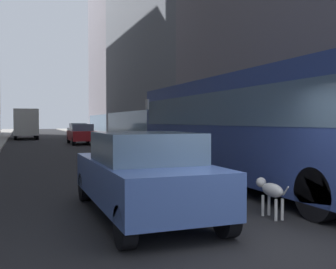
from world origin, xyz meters
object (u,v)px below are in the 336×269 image
object	(u,v)px
car_silver_sedan	(78,130)
car_red_coupe	(81,134)
car_blue_hatchback	(143,174)
transit_bus	(249,123)
dalmatian_dog	(270,190)
box_truck	(26,123)

from	to	relation	value
car_silver_sedan	car_red_coupe	bearing A→B (deg)	-96.54
car_blue_hatchback	car_silver_sedan	world-z (taller)	same
car_blue_hatchback	car_red_coupe	distance (m)	24.99
transit_bus	car_silver_sedan	size ratio (longest dim) A/B	2.84
transit_bus	car_red_coupe	distance (m)	22.30
car_blue_hatchback	car_silver_sedan	bearing A→B (deg)	84.12
car_blue_hatchback	dalmatian_dog	world-z (taller)	car_blue_hatchback
car_red_coupe	box_truck	bearing A→B (deg)	108.71
car_silver_sedan	car_red_coupe	size ratio (longest dim) A/B	0.98
transit_bus	dalmatian_dog	xyz separation A→B (m)	(-1.75, -3.58, -1.26)
transit_bus	car_blue_hatchback	world-z (taller)	transit_bus
car_blue_hatchback	dalmatian_dog	distance (m)	2.46
transit_bus	car_blue_hatchback	xyz separation A→B (m)	(-4.00, -2.65, -0.95)
car_silver_sedan	car_red_coupe	distance (m)	14.05
transit_bus	dalmatian_dog	size ratio (longest dim) A/B	11.98
car_blue_hatchback	dalmatian_dog	xyz separation A→B (m)	(2.25, -0.93, -0.31)
dalmatian_dog	box_truck	bearing A→B (deg)	95.85
car_blue_hatchback	car_red_coupe	bearing A→B (deg)	84.49
car_silver_sedan	transit_bus	bearing A→B (deg)	-90.00
car_silver_sedan	car_blue_hatchback	bearing A→B (deg)	-95.88
transit_bus	car_blue_hatchback	distance (m)	4.89
car_red_coupe	car_silver_sedan	bearing A→B (deg)	83.46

